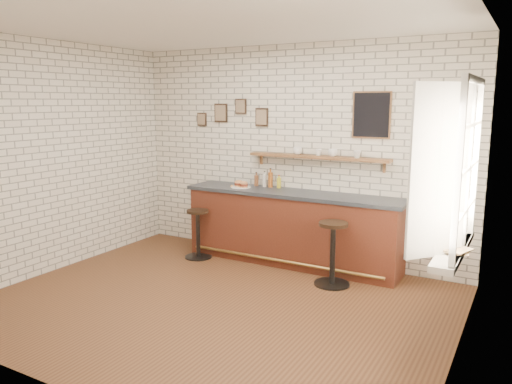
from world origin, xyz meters
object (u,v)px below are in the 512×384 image
Objects in this scene: bitters_bottle_amber at (270,179)px; bitters_bottle_white at (265,180)px; book_upper at (448,248)px; sandwich_plate at (241,187)px; bitters_bottle_brown at (256,180)px; bar_stool_left at (198,232)px; book_lower at (448,251)px; bar_counter at (292,228)px; bar_stool_right at (333,252)px; shelf_cup_c at (333,153)px; ciabatta_sandwich at (241,184)px; shelf_cup_d at (357,154)px; condiment_bottle_yellow at (279,182)px; shelf_cup_a at (298,151)px; shelf_cup_b at (318,152)px.

bitters_bottle_white is at bearing -180.00° from bitters_bottle_amber.
book_upper is (2.68, -1.75, -0.16)m from bitters_bottle_amber.
bitters_bottle_brown is (0.13, 0.23, 0.08)m from sandwich_plate.
bar_stool_left is 3.07× the size of book_lower.
bar_counter is 0.77m from bitters_bottle_amber.
bar_stool_right is 3.45× the size of book_lower.
bar_counter is 24.41× the size of shelf_cup_c.
ciabatta_sandwich is 1.13× the size of book_upper.
bitters_bottle_white reaches higher than sandwich_plate.
bar_stool_left is (-0.50, -0.38, -0.69)m from ciabatta_sandwich.
bar_stool_left is at bearing -177.99° from book_upper.
sandwich_plate is 1.76m from bar_stool_right.
book_upper is (0.00, 0.02, 0.02)m from book_lower.
bitters_bottle_brown is at bearing 180.00° from bitters_bottle_white.
shelf_cup_d is 0.43× the size of book_upper.
condiment_bottle_yellow is at bearing 148.26° from bar_counter.
bar_stool_right is at bearing -72.89° from shelf_cup_a.
bar_stool_right is at bearing -27.87° from bitters_bottle_white.
condiment_bottle_yellow is (0.37, -0.00, -0.00)m from bitters_bottle_brown.
condiment_bottle_yellow is at bearing 0.00° from bitters_bottle_white.
shelf_cup_a is 2.96m from book_lower.
ciabatta_sandwich is 1.20m from shelf_cup_b.
bar_stool_left is 7.32× the size of shelf_cup_b.
bar_counter is 13.57× the size of book_lower.
bar_counter is at bearing 126.42° from shelf_cup_c.
shelf_cup_a is at bearing 138.72° from bar_stool_right.
shelf_cup_c is at bearing 10.98° from sandwich_plate.
sandwich_plate is 1.04× the size of ciabatta_sandwich.
shelf_cup_c is 2.56m from book_upper.
ciabatta_sandwich is 2.16× the size of shelf_cup_a.
shelf_cup_c is (1.16, 0.02, 0.46)m from bitters_bottle_brown.
bar_stool_right reaches higher than bar_stool_left.
ciabatta_sandwich is 0.39× the size of bar_stool_left.
bitters_bottle_white is 2.21× the size of shelf_cup_d.
bitters_bottle_amber reaches higher than condiment_bottle_yellow.
shelf_cup_b is (1.07, 0.25, 0.48)m from ciabatta_sandwich.
bitters_bottle_white is 3.30m from book_lower.
condiment_bottle_yellow is 0.54m from shelf_cup_a.
bitters_bottle_white is at bearing 160.81° from bar_counter.
shelf_cup_c reaches higher than shelf_cup_b.
shelf_cup_d is at bearing 148.71° from book_upper.
condiment_bottle_yellow is 1.21m from shelf_cup_d.
bitters_bottle_white is at bearing 41.52° from sandwich_plate.
shelf_cup_b reaches higher than bar_stool_right.
book_upper is (3.53, -1.14, 0.58)m from bar_stool_left.
book_upper is (1.42, -1.77, -0.59)m from shelf_cup_d.
shelf_cup_c is (1.28, 0.25, 0.53)m from sandwich_plate.
bar_counter is 11.46× the size of ciabatta_sandwich.
bar_counter reaches higher than bar_stool_right.
bar_stool_left is at bearing -135.00° from bitters_bottle_brown.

